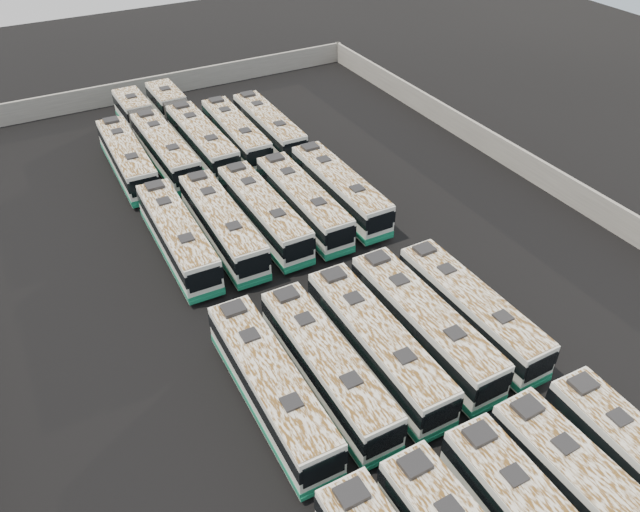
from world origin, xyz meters
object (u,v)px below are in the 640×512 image
(bus_midback_left, at_px, (222,225))
(bus_midback_center, at_px, (263,213))
(bus_midfront_far_left, at_px, (271,386))
(bus_back_right, at_px, (236,134))
(bus_back_far_left, at_px, (127,159))
(bus_midback_far_right, at_px, (340,189))
(bus_back_far_right, at_px, (269,127))
(bus_front_right, at_px, (603,508))
(bus_midfront_right, at_px, (423,324))
(bus_midfront_center, at_px, (377,344))
(bus_midback_right, at_px, (303,202))
(bus_midfront_far_right, at_px, (470,309))
(bus_back_left, at_px, (154,136))
(bus_midfront_left, at_px, (327,366))
(bus_midback_far_left, at_px, (177,236))
(bus_back_center, at_px, (190,127))

(bus_midback_left, relative_size, bus_midback_center, 1.02)
(bus_midfront_far_left, bearing_deg, bus_back_right, 71.72)
(bus_back_far_left, bearing_deg, bus_midback_center, -61.93)
(bus_midback_far_right, distance_m, bus_back_far_right, 12.65)
(bus_front_right, relative_size, bus_midback_left, 1.00)
(bus_midfront_right, xyz_separation_m, bus_back_right, (0.04, 28.11, -0.08))
(bus_midfront_center, relative_size, bus_midback_right, 1.03)
(bus_midfront_far_right, relative_size, bus_back_left, 0.63)
(bus_midfront_far_left, relative_size, bus_back_right, 1.04)
(bus_midfront_far_right, xyz_separation_m, bus_midback_center, (-6.40, 15.38, 0.03))
(bus_midfront_left, height_order, bus_back_left, bus_back_left)
(bus_midfront_left, xyz_separation_m, bus_back_far_left, (-3.24, 28.24, 0.01))
(bus_front_right, bearing_deg, bus_midfront_right, 88.52)
(bus_midback_left, distance_m, bus_back_left, 16.01)
(bus_midfront_far_right, relative_size, bus_back_right, 1.00)
(bus_midback_left, height_order, bus_midback_right, bus_midback_left)
(bus_back_left, bearing_deg, bus_midfront_far_right, -73.64)
(bus_midfront_center, relative_size, bus_midfront_right, 1.00)
(bus_back_left, distance_m, bus_back_right, 7.20)
(bus_front_right, distance_m, bus_midfront_far_left, 16.15)
(bus_midfront_left, distance_m, bus_midback_left, 15.25)
(bus_midfront_left, xyz_separation_m, bus_back_left, (-0.06, 31.26, 0.01))
(bus_front_right, bearing_deg, bus_midback_center, 95.01)
(bus_midfront_left, xyz_separation_m, bus_midfront_right, (6.45, 0.17, 0.05))
(bus_midback_far_left, relative_size, bus_back_center, 0.64)
(bus_midback_far_right, bearing_deg, bus_midback_center, -178.38)
(bus_midback_far_left, height_order, bus_midback_center, bus_midback_far_left)
(bus_midfront_left, relative_size, bus_midfront_center, 0.97)
(bus_midback_right, distance_m, bus_back_left, 17.31)
(bus_midfront_center, height_order, bus_midback_right, bus_midfront_center)
(bus_front_right, xyz_separation_m, bus_midfront_left, (-6.43, 12.80, -0.03))
(bus_back_center, bearing_deg, bus_midback_right, -79.52)
(bus_midback_far_right, bearing_deg, bus_midfront_left, -122.21)
(bus_midfront_left, distance_m, bus_back_right, 29.02)
(bus_midback_right, height_order, bus_back_right, bus_midback_right)
(bus_midfront_right, bearing_deg, bus_back_center, 95.30)
(bus_midback_center, bearing_deg, bus_front_right, -83.98)
(bus_midfront_far_right, bearing_deg, bus_midback_left, 121.34)
(bus_midfront_right, xyz_separation_m, bus_midfront_far_right, (3.23, -0.26, -0.08))
(bus_midfront_center, bearing_deg, bus_back_far_right, 77.41)
(bus_midback_far_right, relative_size, bus_back_right, 1.02)
(bus_midfront_far_left, distance_m, bus_midback_far_left, 15.26)
(bus_midback_far_left, height_order, bus_back_left, bus_midback_far_left)
(bus_midback_left, bearing_deg, bus_midfront_far_right, -56.93)
(bus_midfront_left, height_order, bus_back_center, bus_back_center)
(bus_midfront_far_left, bearing_deg, bus_midfront_right, 0.74)
(bus_midfront_far_right, height_order, bus_midback_center, bus_midback_center)
(bus_front_right, xyz_separation_m, bus_back_left, (-6.49, 44.07, -0.02))
(bus_midback_far_right, distance_m, bus_back_far_left, 18.22)
(bus_midback_center, xyz_separation_m, bus_back_far_right, (6.37, 12.82, -0.03))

